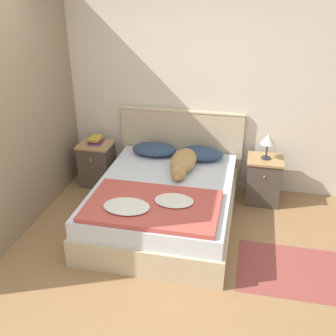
{
  "coord_description": "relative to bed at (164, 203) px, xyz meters",
  "views": [
    {
      "loc": [
        0.99,
        -2.64,
        2.56
      ],
      "look_at": [
        0.15,
        1.26,
        0.6
      ],
      "focal_mm": 42.0,
      "sensor_mm": 36.0,
      "label": 1
    }
  ],
  "objects": [
    {
      "name": "pillow_left",
      "position": [
        -0.3,
        0.74,
        0.33
      ],
      "size": [
        0.57,
        0.36,
        0.14
      ],
      "color": "navy",
      "rests_on": "bed"
    },
    {
      "name": "headboard",
      "position": [
        0.0,
        0.99,
        0.3
      ],
      "size": [
        1.6,
        0.06,
        1.04
      ],
      "color": "#C6B28E",
      "rests_on": "ground_plane"
    },
    {
      "name": "pillow_right",
      "position": [
        0.3,
        0.74,
        0.33
      ],
      "size": [
        0.57,
        0.36,
        0.14
      ],
      "color": "navy",
      "rests_on": "bed"
    },
    {
      "name": "nightstand_left",
      "position": [
        -1.09,
        0.72,
        0.05
      ],
      "size": [
        0.43,
        0.4,
        0.58
      ],
      "color": "#4C4238",
      "rests_on": "ground_plane"
    },
    {
      "name": "table_lamp",
      "position": [
        1.09,
        0.72,
        0.58
      ],
      "size": [
        0.18,
        0.18,
        0.31
      ],
      "color": "#2D2D33",
      "rests_on": "nightstand_right"
    },
    {
      "name": "rug",
      "position": [
        1.48,
        -0.56,
        -0.24
      ],
      "size": [
        1.23,
        0.78,
        0.0
      ],
      "color": "#93423D",
      "rests_on": "ground_plane"
    },
    {
      "name": "bed",
      "position": [
        0.0,
        0.0,
        0.0
      ],
      "size": [
        1.52,
        1.94,
        0.5
      ],
      "color": "#C6B28E",
      "rests_on": "ground_plane"
    },
    {
      "name": "nightstand_right",
      "position": [
        1.09,
        0.72,
        0.05
      ],
      "size": [
        0.43,
        0.4,
        0.58
      ],
      "color": "#4C4238",
      "rests_on": "ground_plane"
    },
    {
      "name": "book_stack",
      "position": [
        -1.09,
        0.75,
        0.38
      ],
      "size": [
        0.19,
        0.24,
        0.09
      ],
      "color": "#703D7F",
      "rests_on": "nightstand_left"
    },
    {
      "name": "ground_plane",
      "position": [
        -0.15,
        -1.06,
        -0.25
      ],
      "size": [
        16.0,
        16.0,
        0.0
      ],
      "primitive_type": "plane",
      "color": "#997047"
    },
    {
      "name": "quilt",
      "position": [
        -0.01,
        -0.52,
        0.28
      ],
      "size": [
        1.31,
        0.82,
        0.09
      ],
      "color": "#BC4C42",
      "rests_on": "bed"
    },
    {
      "name": "wall_back",
      "position": [
        -0.15,
        1.07,
        1.03
      ],
      "size": [
        9.0,
        0.06,
        2.55
      ],
      "color": "beige",
      "rests_on": "ground_plane"
    },
    {
      "name": "wall_side_left",
      "position": [
        -1.5,
        -0.01,
        1.03
      ],
      "size": [
        0.06,
        3.1,
        2.55
      ],
      "color": "gray",
      "rests_on": "ground_plane"
    },
    {
      "name": "dog",
      "position": [
        0.14,
        0.41,
        0.34
      ],
      "size": [
        0.3,
        0.84,
        0.19
      ],
      "color": "tan",
      "rests_on": "bed"
    }
  ]
}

